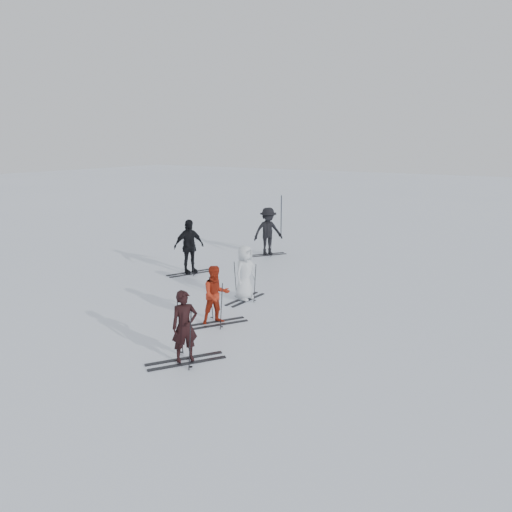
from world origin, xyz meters
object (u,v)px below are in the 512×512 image
at_px(skier_grey, 245,273).
at_px(skier_uphill_far, 268,232).
at_px(skier_red, 216,296).
at_px(piste_marker, 281,216).
at_px(skier_uphill_left, 189,247).
at_px(skier_near_dark, 185,328).

height_order(skier_grey, skier_uphill_far, skier_uphill_far).
bearing_deg(skier_grey, skier_red, -164.01).
height_order(skier_uphill_far, piste_marker, piste_marker).
xyz_separation_m(skier_grey, skier_uphill_far, (-2.53, 5.54, 0.16)).
distance_m(skier_uphill_left, piste_marker, 7.86).
bearing_deg(skier_uphill_left, skier_red, -107.76).
distance_m(skier_red, skier_grey, 2.15).
distance_m(skier_uphill_far, piste_marker, 4.04).
height_order(skier_red, skier_grey, skier_grey).
bearing_deg(skier_near_dark, skier_uphill_far, 55.76).
xyz_separation_m(skier_grey, piste_marker, (-4.03, 9.29, 0.21)).
bearing_deg(skier_near_dark, skier_red, 54.72).
bearing_deg(skier_grey, skier_uphill_left, 69.61).
bearing_deg(skier_red, skier_uphill_far, 54.40).
distance_m(skier_near_dark, skier_grey, 4.49).
height_order(skier_uphill_left, skier_uphill_far, skier_uphill_far).
bearing_deg(piste_marker, skier_red, -68.37).
height_order(skier_near_dark, skier_uphill_left, skier_uphill_left).
bearing_deg(skier_red, skier_grey, 45.94).
xyz_separation_m(skier_red, piste_marker, (-4.51, 11.38, 0.26)).
distance_m(skier_grey, skier_uphill_far, 6.10).
xyz_separation_m(skier_red, skier_grey, (-0.49, 2.09, 0.05)).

